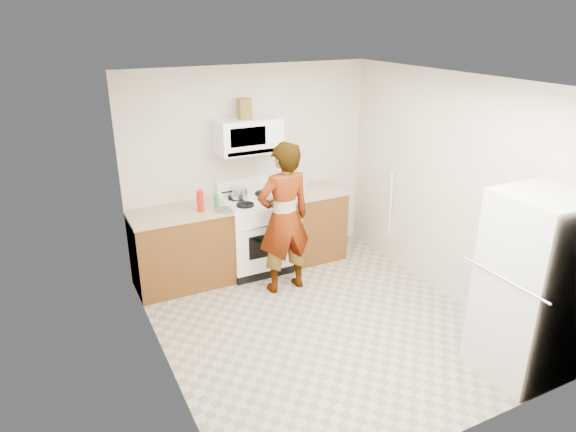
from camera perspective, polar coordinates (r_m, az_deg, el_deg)
floor at (r=5.54m, az=3.62°, el=-11.83°), size 3.60×3.60×0.00m
back_wall at (r=6.49m, az=-4.09°, el=5.43°), size 3.20×0.02×2.50m
right_wall at (r=5.89m, az=17.43°, el=2.80°), size 0.02×3.60×2.50m
cabinet_left at (r=6.19m, az=-11.72°, el=-3.70°), size 1.12×0.62×0.90m
counter_left at (r=6.01m, az=-12.05°, el=0.34°), size 1.14×0.64×0.03m
cabinet_right at (r=6.78m, az=2.39°, el=-0.98°), size 0.80×0.62×0.90m
counter_right at (r=6.61m, az=2.45°, el=2.76°), size 0.82×0.64×0.03m
gas_range at (r=6.44m, az=-3.67°, el=-1.91°), size 0.76×0.65×1.13m
microwave at (r=6.18m, az=-4.41°, el=8.91°), size 0.76×0.38×0.40m
person at (r=5.80m, az=-0.45°, el=-0.29°), size 0.66×0.44×1.78m
fridge at (r=4.94m, az=25.40°, el=-7.13°), size 0.71×0.71×1.70m
kettle at (r=6.68m, az=1.29°, el=3.98°), size 0.21×0.21×0.19m
jug at (r=6.09m, az=-4.87°, el=11.79°), size 0.15×0.15×0.24m
saucepan at (r=6.28m, az=-5.45°, el=2.55°), size 0.23×0.23×0.11m
tray at (r=6.26m, az=-2.11°, el=2.03°), size 0.29×0.24×0.05m
bottle_spray at (r=5.92m, az=-9.70°, el=1.65°), size 0.09×0.09×0.25m
bottle_hot_sauce at (r=5.95m, az=-9.89°, el=1.30°), size 0.05×0.05×0.17m
bottle_green_cap at (r=5.98m, az=-7.94°, el=1.54°), size 0.06×0.06×0.17m
pot_lid at (r=5.97m, az=-6.95°, el=0.75°), size 0.34×0.34×0.01m
broom at (r=6.76m, az=11.26°, el=0.09°), size 0.20×0.20×1.22m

